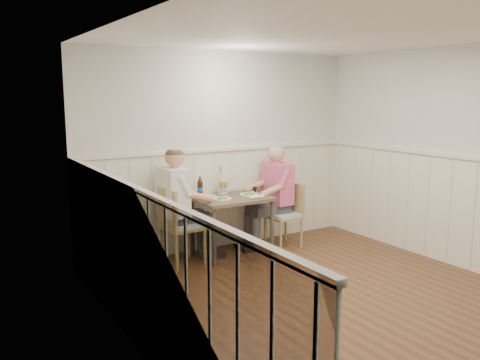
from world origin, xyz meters
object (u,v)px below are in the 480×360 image
Objects in this scene: chair_right at (287,212)px; grass_vase at (219,180)px; diner_cream at (177,215)px; chair_left at (178,223)px; man_in_pink at (275,203)px; beer_bottle at (200,188)px; dining_table at (232,205)px.

grass_vase is at bearing 156.82° from chair_right.
diner_cream reaches higher than grass_vase.
man_in_pink is (1.47, 0.09, 0.07)m from chair_left.
beer_bottle is 0.66× the size of grass_vase.
dining_table is 0.65× the size of diner_cream.
diner_cream is (-1.46, -0.03, 0.03)m from man_in_pink.
chair_right is 1.58m from chair_left.
chair_right is 3.30× the size of beer_bottle.
man_in_pink is (0.71, 0.06, -0.07)m from dining_table.
man_in_pink is 5.35× the size of beer_bottle.
grass_vase reaches higher than chair_right.
beer_bottle is (0.43, 0.26, 0.35)m from chair_left.
man_in_pink is 1.46m from diner_cream.
grass_vase is (-0.03, 0.28, 0.28)m from dining_table.
chair_left is 3.67× the size of beer_bottle.
man_in_pink reaches higher than chair_right.
chair_right is at bearing -3.95° from diner_cream.
chair_left is 0.11m from diner_cream.
chair_right reaches higher than dining_table.
dining_table is at bearing -33.59° from beer_bottle.
dining_table is at bearing -84.36° from grass_vase.
grass_vase is (-0.74, 0.23, 0.35)m from man_in_pink.
beer_bottle is (0.41, 0.19, 0.26)m from diner_cream.
man_in_pink reaches higher than dining_table.
diner_cream reaches higher than beer_bottle.
man_in_pink is at bearing 4.70° from dining_table.
chair_left is 0.69× the size of man_in_pink.
beer_bottle is at bearing 24.88° from diner_cream.
diner_cream is 0.52m from beer_bottle.
chair_left is (-1.58, 0.04, 0.05)m from chair_right.
diner_cream is 3.66× the size of grass_vase.
chair_left is 0.61m from beer_bottle.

